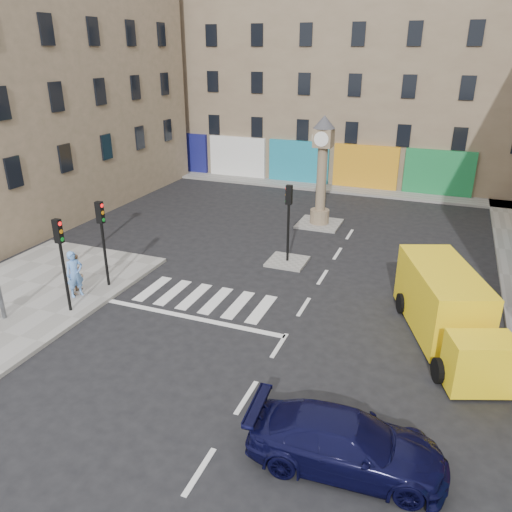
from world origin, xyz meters
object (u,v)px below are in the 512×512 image
Objects in this scene: traffic_light_island at (289,211)px; pedestrian_tan at (77,273)px; traffic_light_left_near at (61,251)px; traffic_light_left_far at (102,230)px; yellow_van at (447,309)px; clock_pillar at (322,164)px; navy_sedan at (346,443)px; pedestrian_blue at (75,274)px.

pedestrian_tan is at bearing -137.79° from traffic_light_island.
traffic_light_left_near is 1.00× the size of traffic_light_left_far.
clock_pillar is at bearing 104.00° from yellow_van.
navy_sedan is (11.54, -6.10, -1.92)m from traffic_light_left_far.
clock_pillar reaches higher than pedestrian_tan.
navy_sedan is 0.71× the size of yellow_van.
traffic_light_island is at bearing -90.00° from clock_pillar.
traffic_light_left_far is at bearing 2.21° from pedestrian_blue.
traffic_light_left_near reaches higher than pedestrian_blue.
navy_sedan is at bearing -17.76° from traffic_light_left_near.
navy_sedan is (11.54, -3.70, -1.92)m from traffic_light_left_near.
yellow_van is at bearing 14.03° from traffic_light_left_near.
traffic_light_left_far is 0.54× the size of yellow_van.
clock_pillar is at bearing -45.64° from pedestrian_tan.
traffic_light_left_far reaches higher than pedestrian_tan.
traffic_light_left_near is at bearing -168.36° from pedestrian_tan.
pedestrian_blue is at bearing 117.08° from traffic_light_left_near.
traffic_light_left_near is 0.54× the size of yellow_van.
clock_pillar reaches higher than traffic_light_left_far.
navy_sedan is 2.86× the size of pedestrian_tan.
clock_pillar is 3.60× the size of pedestrian_tan.
clock_pillar is at bearing 90.00° from traffic_light_island.
traffic_light_left_far reaches higher than traffic_light_island.
pedestrian_blue is at bearing -135.68° from traffic_light_island.
navy_sedan is 7.37m from yellow_van.
traffic_light_left_near is at bearing 68.21° from navy_sedan.
yellow_van is 4.02× the size of pedestrian_tan.
traffic_light_left_far is 8.30m from traffic_light_island.
navy_sedan is 2.50× the size of pedestrian_blue.
traffic_light_left_far is at bearing 163.34° from yellow_van.
yellow_van is at bearing -98.16° from pedestrian_tan.
yellow_van is (7.24, -4.42, -1.41)m from traffic_light_island.
traffic_light_island is at bearing 51.07° from traffic_light_left_near.
pedestrian_blue is (-0.56, -1.30, -1.50)m from traffic_light_left_far.
navy_sedan is at bearing -73.33° from clock_pillar.
traffic_light_left_far is 0.76× the size of navy_sedan.
pedestrian_blue is 0.38m from pedestrian_tan.
yellow_van is 14.29m from pedestrian_blue.
pedestrian_blue reaches higher than pedestrian_tan.
traffic_light_left_far is at bearing -139.40° from traffic_light_island.
traffic_light_island reaches higher than navy_sedan.
pedestrian_tan reaches higher than navy_sedan.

